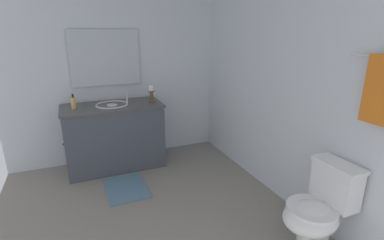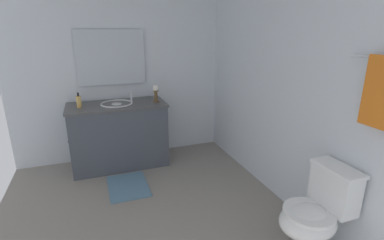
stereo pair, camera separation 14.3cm
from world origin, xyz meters
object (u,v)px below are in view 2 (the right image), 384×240
vanity_cabinet (119,135)px  sink_basin (117,107)px  candle_holder_tall (156,93)px  toilet (315,215)px  towel_near_vanity (384,93)px  bath_mat (128,186)px  soap_bottle (79,101)px  mirror (111,58)px

vanity_cabinet → sink_basin: bearing=90.0°
candle_holder_tall → toilet: bearing=19.5°
towel_near_vanity → bath_mat: (-1.74, -1.45, -1.34)m
toilet → bath_mat: bearing=-141.2°
candle_holder_tall → vanity_cabinet: bearing=-97.7°
soap_bottle → toilet: soap_bottle is taller
vanity_cabinet → bath_mat: size_ratio=2.05×
vanity_cabinet → toilet: size_ratio=1.64×
sink_basin → towel_near_vanity: 2.83m
toilet → sink_basin: bearing=-150.3°
toilet → towel_near_vanity: size_ratio=1.61×
bath_mat → sink_basin: bearing=179.9°
sink_basin → mirror: (-0.28, -0.00, 0.59)m
vanity_cabinet → candle_holder_tall: 0.73m
candle_holder_tall → towel_near_vanity: towel_near_vanity is taller
vanity_cabinet → mirror: 1.01m
vanity_cabinet → sink_basin: 0.38m
vanity_cabinet → bath_mat: bearing=0.0°
vanity_cabinet → soap_bottle: 0.66m
mirror → soap_bottle: (0.31, -0.44, -0.48)m
sink_basin → toilet: 2.54m
vanity_cabinet → candle_holder_tall: (0.07, 0.49, 0.53)m
toilet → candle_holder_tall: bearing=-160.5°
sink_basin → toilet: sink_basin is taller
sink_basin → toilet: size_ratio=0.54×
vanity_cabinet → towel_near_vanity: size_ratio=2.64×
candle_holder_tall → toilet: 2.31m
candle_holder_tall → toilet: (2.11, 0.75, -0.59)m
mirror → bath_mat: 1.65m
vanity_cabinet → towel_near_vanity: (2.37, 1.45, 0.93)m
candle_holder_tall → bath_mat: (0.56, -0.49, -0.95)m
sink_basin → toilet: bearing=29.7°
toilet → towel_near_vanity: towel_near_vanity is taller
sink_basin → candle_holder_tall: (0.07, 0.49, 0.15)m
candle_holder_tall → sink_basin: bearing=-97.7°
sink_basin → mirror: 0.65m
sink_basin → candle_holder_tall: candle_holder_tall is taller
bath_mat → mirror: bearing=180.0°
mirror → toilet: (2.45, 1.24, -1.02)m
vanity_cabinet → bath_mat: 0.75m
mirror → toilet: 2.93m
soap_bottle → towel_near_vanity: (2.34, 1.89, 0.43)m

